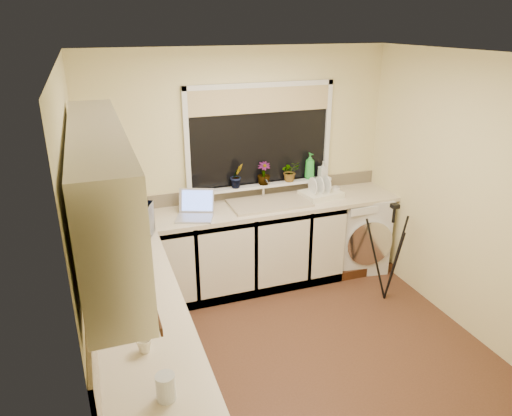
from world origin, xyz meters
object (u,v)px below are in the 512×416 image
Objects in this scene: laptop at (196,210)px; steel_jar at (129,310)px; microwave at (126,227)px; plant_b at (237,176)px; glass_jug at (166,387)px; plant_c at (264,173)px; kettle at (132,242)px; cup_left at (144,345)px; soap_bottle_clear at (323,170)px; dish_rack at (321,194)px; tripod at (389,253)px; soap_bottle_green at (310,166)px; cup_back at (336,191)px; plant_d at (290,171)px; washing_machine at (355,231)px.

laptop is 4.50× the size of steel_jar.
plant_b reaches higher than microwave.
plant_c is at bearing 59.97° from glass_jug.
kettle reaches higher than cup_left.
microwave is at bearing 95.14° from kettle.
glass_jug is at bearing -90.43° from kettle.
glass_jug is 2.97m from plant_c.
dish_rack is at bearing -120.53° from soap_bottle_clear.
soap_bottle_clear is at bearing 30.79° from laptop.
soap_bottle_clear reaches higher than dish_rack.
glass_jug is 0.77× the size of soap_bottle_clear.
dish_rack is 2.90m from cup_left.
tripod is 3.64× the size of soap_bottle_green.
dish_rack is at bearing 24.37° from laptop.
steel_jar is at bearing -139.89° from soap_bottle_green.
kettle is 1.92× the size of cup_back.
kettle is 2.36m from cup_back.
plant_d is (-0.68, 0.96, 0.64)m from tripod.
kettle is 1.28m from cup_left.
cup_back is at bearing -39.42° from soap_bottle_green.
microwave is at bearing 85.06° from steel_jar.
plant_b reaches higher than laptop.
soap_bottle_green is at bearing 2.28° from plant_c.
cup_back is (2.27, 0.48, -0.10)m from microwave.
laptop is 1.39m from dish_rack.
plant_b is at bearing 65.18° from glass_jug.
dish_rack is at bearing 36.11° from steel_jar.
cup_left is at bearing -145.57° from dish_rack.
cup_left is at bearing -82.43° from steel_jar.
glass_jug is (-0.01, -1.69, -0.03)m from kettle.
cup_back is (0.47, -0.18, -0.22)m from plant_d.
washing_machine is 8.92× the size of steel_jar.
soap_bottle_clear is at bearing 49.56° from glass_jug.
tripod is 5.59× the size of soap_bottle_clear.
glass_jug is 3.14m from plant_d.
plant_c is 0.85× the size of soap_bottle_green.
plant_b is (0.50, 0.26, 0.21)m from laptop.
soap_bottle_clear is (0.69, -0.01, -0.03)m from plant_c.
glass_jug is 0.65× the size of plant_d.
microwave is 1.92m from plant_d.
plant_c is (0.80, 0.26, 0.21)m from laptop.
kettle is 1.47m from plant_b.
plant_b reaches higher than glass_jug.
soap_bottle_clear is at bearing -0.45° from plant_b.
cup_left is at bearing -133.72° from soap_bottle_green.
plant_c reaches higher than kettle.
microwave is 5.85× the size of cup_left.
soap_bottle_green reaches higher than cup_left.
soap_bottle_green is at bearing 94.50° from tripod.
microwave reaches higher than cup_back.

